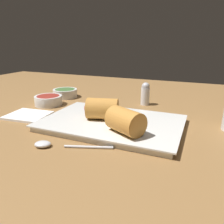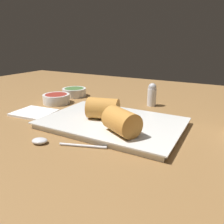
% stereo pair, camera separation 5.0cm
% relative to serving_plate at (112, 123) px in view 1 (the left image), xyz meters
% --- Properties ---
extents(table_surface, '(1.80, 1.40, 0.02)m').
position_rel_serving_plate_xyz_m(table_surface, '(-0.02, -0.03, -0.02)').
color(table_surface, olive).
rests_on(table_surface, ground).
extents(serving_plate, '(0.32, 0.21, 0.01)m').
position_rel_serving_plate_xyz_m(serving_plate, '(0.00, 0.00, 0.00)').
color(serving_plate, silver).
rests_on(serving_plate, table_surface).
extents(roll_front_left, '(0.09, 0.07, 0.05)m').
position_rel_serving_plate_xyz_m(roll_front_left, '(-0.03, -0.00, 0.03)').
color(roll_front_left, '#C68438').
rests_on(roll_front_left, serving_plate).
extents(roll_front_right, '(0.09, 0.08, 0.05)m').
position_rel_serving_plate_xyz_m(roll_front_right, '(0.05, -0.06, 0.03)').
color(roll_front_right, '#C68438').
rests_on(roll_front_right, serving_plate).
extents(dipping_bowl_near, '(0.08, 0.08, 0.03)m').
position_rel_serving_plate_xyz_m(dipping_bowl_near, '(-0.25, 0.09, 0.01)').
color(dipping_bowl_near, white).
rests_on(dipping_bowl_near, table_surface).
extents(dipping_bowl_far, '(0.08, 0.08, 0.03)m').
position_rel_serving_plate_xyz_m(dipping_bowl_far, '(-0.26, 0.19, 0.01)').
color(dipping_bowl_far, white).
rests_on(dipping_bowl_far, table_surface).
extents(spoon, '(0.15, 0.06, 0.01)m').
position_rel_serving_plate_xyz_m(spoon, '(-0.06, -0.14, -0.00)').
color(spoon, silver).
rests_on(spoon, table_surface).
extents(napkin, '(0.11, 0.10, 0.01)m').
position_rel_serving_plate_xyz_m(napkin, '(-0.23, -0.02, -0.00)').
color(napkin, white).
rests_on(napkin, table_surface).
extents(salt_shaker, '(0.03, 0.03, 0.07)m').
position_rel_serving_plate_xyz_m(salt_shaker, '(0.02, 0.21, 0.03)').
color(salt_shaker, silver).
rests_on(salt_shaker, table_surface).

